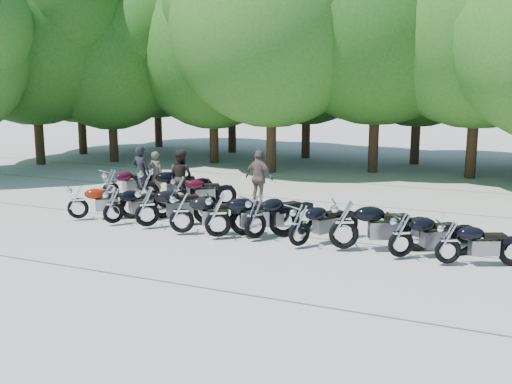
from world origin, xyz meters
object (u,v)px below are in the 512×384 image
at_px(motorcycle_12, 180,190).
at_px(rider_3, 156,174).
at_px(motorcycle_3, 182,211).
at_px(motorcycle_8, 401,234).
at_px(motorcycle_7, 344,223).
at_px(motorcycle_11, 148,184).
at_px(rider_1, 181,177).
at_px(motorcycle_4, 218,214).
at_px(motorcycle_1, 113,204).
at_px(motorcycle_6, 299,224).
at_px(rider_0, 141,172).
at_px(rider_2, 259,178).
at_px(motorcycle_2, 147,205).
at_px(motorcycle_9, 448,241).
at_px(motorcycle_5, 255,216).
at_px(motorcycle_0, 78,200).
at_px(motorcycle_10, 110,184).

distance_m(motorcycle_12, rider_3, 2.27).
bearing_deg(motorcycle_3, motorcycle_8, -113.21).
distance_m(motorcycle_7, motorcycle_12, 6.63).
bearing_deg(motorcycle_11, rider_1, -87.45).
bearing_deg(motorcycle_4, motorcycle_1, 52.73).
height_order(motorcycle_1, motorcycle_4, motorcycle_4).
xyz_separation_m(motorcycle_6, motorcycle_11, (-6.22, 2.73, 0.08)).
bearing_deg(motorcycle_7, motorcycle_4, 69.84).
distance_m(motorcycle_3, rider_3, 5.52).
height_order(motorcycle_6, motorcycle_11, motorcycle_11).
relative_size(motorcycle_12, rider_1, 1.16).
bearing_deg(rider_1, rider_0, -3.62).
bearing_deg(motorcycle_4, rider_2, -25.30).
distance_m(motorcycle_2, motorcycle_8, 6.96).
bearing_deg(motorcycle_1, motorcycle_2, -146.63).
distance_m(motorcycle_1, motorcycle_4, 3.43).
height_order(motorcycle_8, rider_0, rider_0).
bearing_deg(rider_3, rider_2, -170.27).
bearing_deg(motorcycle_1, motorcycle_12, -70.87).
bearing_deg(motorcycle_9, rider_1, 44.73).
relative_size(motorcycle_5, motorcycle_9, 1.15).
bearing_deg(motorcycle_8, rider_0, 32.44).
height_order(motorcycle_3, motorcycle_5, motorcycle_5).
xyz_separation_m(motorcycle_0, rider_1, (1.52, 3.30, 0.30)).
distance_m(motorcycle_2, motorcycle_9, 8.01).
bearing_deg(motorcycle_1, motorcycle_10, -20.24).
xyz_separation_m(motorcycle_2, rider_3, (-2.31, 4.03, 0.13)).
relative_size(motorcycle_9, motorcycle_12, 0.98).
bearing_deg(rider_0, motorcycle_2, 128.11).
height_order(motorcycle_2, motorcycle_11, motorcycle_11).
height_order(motorcycle_10, rider_1, rider_1).
distance_m(motorcycle_6, rider_0, 8.06).
xyz_separation_m(motorcycle_1, motorcycle_9, (9.12, -0.05, -0.03)).
height_order(motorcycle_2, motorcycle_12, motorcycle_2).
height_order(motorcycle_0, motorcycle_6, motorcycle_6).
bearing_deg(motorcycle_11, motorcycle_7, -146.97).
height_order(motorcycle_8, rider_1, rider_1).
bearing_deg(motorcycle_0, motorcycle_11, -48.21).
bearing_deg(motorcycle_4, motorcycle_10, 28.66).
height_order(motorcycle_7, rider_0, rider_0).
xyz_separation_m(motorcycle_2, rider_1, (-0.90, 3.32, 0.23)).
relative_size(motorcycle_4, motorcycle_11, 0.98).
relative_size(motorcycle_10, motorcycle_11, 0.90).
relative_size(motorcycle_6, rider_3, 1.37).
distance_m(motorcycle_2, rider_0, 4.47).
bearing_deg(motorcycle_9, motorcycle_1, 65.34).
bearing_deg(motorcycle_2, rider_2, -66.57).
height_order(motorcycle_11, rider_3, rider_3).
bearing_deg(motorcycle_9, motorcycle_5, 63.44).
xyz_separation_m(rider_1, rider_3, (-1.42, 0.71, -0.10)).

